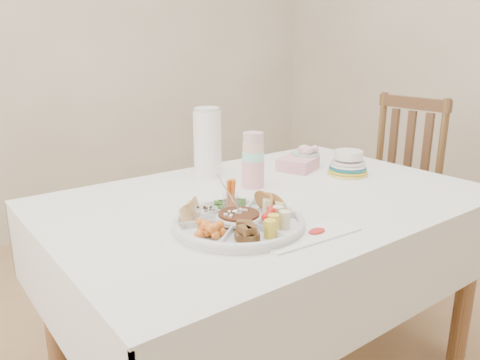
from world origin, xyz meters
TOP-DOWN VIEW (x-y plane):
  - wall_back at (0.00, 2.00)m, footprint 4.00×0.02m
  - dining_table at (0.00, 0.00)m, footprint 1.52×1.02m
  - chair at (0.91, 0.16)m, footprint 0.44×0.44m
  - party_tray at (-0.26, -0.17)m, footprint 0.50×0.50m
  - bean_dip at (-0.26, -0.17)m, footprint 0.16×0.16m
  - tortillas at (-0.13, -0.16)m, footprint 0.14×0.14m
  - carrot_cucumber at (-0.21, -0.05)m, footprint 0.13×0.13m
  - pita_raisins at (-0.34, -0.07)m, footprint 0.15×0.15m
  - cherries at (-0.39, -0.19)m, footprint 0.14×0.14m
  - granola_chunks at (-0.31, -0.29)m, footprint 0.14×0.14m
  - banana_tomato at (-0.18, -0.28)m, footprint 0.14×0.14m
  - cup_stack at (0.03, 0.12)m, footprint 0.09×0.09m
  - thermos at (-0.03, 0.34)m, footprint 0.12×0.12m
  - flower_bowl at (0.40, 0.23)m, footprint 0.16×0.16m
  - napkin_stack at (0.34, 0.20)m, footprint 0.20×0.19m
  - plate_stack at (0.45, 0.02)m, footprint 0.21×0.21m
  - placemat at (-0.15, -0.35)m, footprint 0.32×0.12m

SIDE VIEW (x-z plane):
  - dining_table at x=0.00m, z-range 0.00..0.76m
  - chair at x=0.91m, z-range 0.00..1.03m
  - placemat at x=-0.15m, z-range 0.76..0.76m
  - party_tray at x=-0.26m, z-range 0.76..0.80m
  - napkin_stack at x=0.34m, z-range 0.76..0.81m
  - bean_dip at x=-0.26m, z-range 0.77..0.81m
  - cherries at x=-0.39m, z-range 0.77..0.82m
  - granola_chunks at x=-0.31m, z-range 0.77..0.82m
  - tortillas at x=-0.13m, z-range 0.77..0.83m
  - pita_raisins at x=-0.34m, z-range 0.77..0.83m
  - flower_bowl at x=0.40m, z-range 0.76..0.85m
  - plate_stack at x=0.45m, z-range 0.76..0.86m
  - banana_tomato at x=-0.18m, z-range 0.77..0.86m
  - carrot_cucumber at x=-0.21m, z-range 0.78..0.87m
  - cup_stack at x=0.03m, z-range 0.76..0.99m
  - thermos at x=-0.03m, z-range 0.76..1.04m
  - wall_back at x=0.00m, z-range 0.00..2.70m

